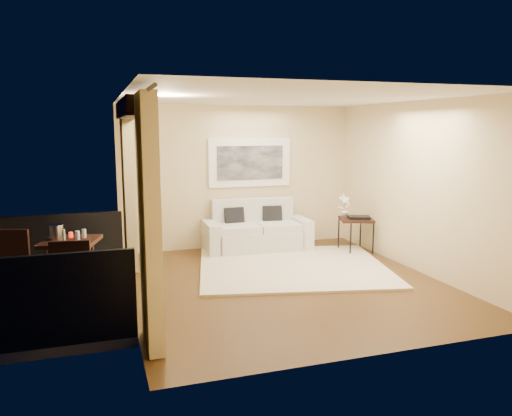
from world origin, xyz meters
TOP-DOWN VIEW (x-y plane):
  - floor at (0.00, 0.00)m, footprint 5.00×5.00m
  - room_shell at (-2.13, 0.00)m, footprint 5.00×6.40m
  - balcony at (-3.31, 0.00)m, footprint 1.81×2.60m
  - curtains at (-2.11, 0.00)m, footprint 0.16×4.80m
  - artwork at (0.22, 2.46)m, footprint 1.62×0.07m
  - rug at (0.41, 0.71)m, footprint 3.50×3.21m
  - sofa at (0.22, 2.09)m, footprint 1.99×0.91m
  - side_table at (1.93, 1.37)m, footprint 0.73×0.73m
  - tray at (1.96, 1.32)m, footprint 0.46×0.40m
  - orchid at (1.76, 1.51)m, footprint 0.24×0.18m
  - bistro_table at (-2.97, 0.29)m, footprint 0.85×0.85m
  - balcony_chair_far at (-3.65, 0.47)m, footprint 0.54×0.54m
  - balcony_chair_near at (-2.94, -0.89)m, footprint 0.50×0.50m
  - ice_bucket at (-3.14, 0.36)m, footprint 0.18×0.18m
  - candle at (-2.97, 0.44)m, footprint 0.06×0.06m
  - vase at (-3.04, 0.10)m, footprint 0.04×0.04m
  - glass_a at (-2.88, 0.25)m, footprint 0.06×0.06m
  - glass_b at (-2.80, 0.36)m, footprint 0.06×0.06m

SIDE VIEW (x-z plane):
  - floor at x=0.00m, z-range 0.00..0.00m
  - rug at x=0.41m, z-range 0.00..0.04m
  - balcony at x=-3.31m, z-range -0.41..0.76m
  - sofa at x=0.22m, z-range -0.14..0.80m
  - balcony_chair_far at x=-3.65m, z-range 0.08..1.05m
  - side_table at x=1.93m, z-range 0.26..0.89m
  - balcony_chair_near at x=-2.94m, z-range 0.08..1.11m
  - tray at x=1.96m, z-range 0.63..0.68m
  - bistro_table at x=-2.97m, z-range 0.32..1.13m
  - candle at x=-2.97m, z-range 0.81..0.88m
  - orchid at x=1.76m, z-range 0.63..1.07m
  - glass_a at x=-2.88m, z-range 0.81..0.93m
  - glass_b at x=-2.80m, z-range 0.81..0.93m
  - vase at x=-3.04m, z-range 0.81..0.99m
  - ice_bucket at x=-3.14m, z-range 0.81..1.01m
  - curtains at x=-2.11m, z-range 0.02..2.66m
  - artwork at x=0.22m, z-range 1.16..2.08m
  - room_shell at x=-2.13m, z-range 0.02..5.02m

